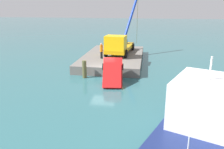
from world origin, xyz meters
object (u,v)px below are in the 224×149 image
(crane_truck, at_px, (119,44))
(dock_worker, at_px, (101,51))
(salvaged_car, at_px, (113,79))
(moored_yacht, at_px, (209,117))

(crane_truck, height_order, dock_worker, crane_truck)
(crane_truck, distance_m, salvaged_car, 9.19)
(salvaged_car, relative_size, moored_yacht, 0.32)
(dock_worker, height_order, moored_yacht, moored_yacht)
(dock_worker, relative_size, salvaged_car, 0.47)
(moored_yacht, bearing_deg, crane_truck, -153.66)
(crane_truck, bearing_deg, dock_worker, -36.13)
(crane_truck, xyz_separation_m, salvaged_car, (9.00, 0.54, -1.77))
(crane_truck, height_order, salvaged_car, crane_truck)
(crane_truck, relative_size, dock_worker, 5.06)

